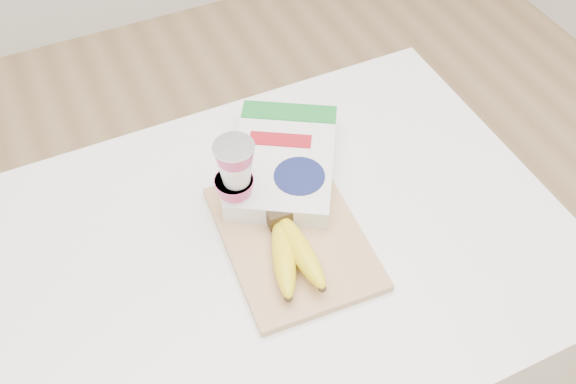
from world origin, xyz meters
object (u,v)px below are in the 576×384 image
at_px(table, 260,360).
at_px(yogurt_stack, 235,177).
at_px(cutting_board, 293,237).
at_px(cereal_box, 284,164).
at_px(bananas, 290,248).

xyz_separation_m(table, yogurt_stack, (0.01, 0.09, 0.53)).
distance_m(cutting_board, yogurt_stack, 0.15).
height_order(cutting_board, cereal_box, cereal_box).
bearing_deg(yogurt_stack, bananas, -71.87).
height_order(table, yogurt_stack, yogurt_stack).
relative_size(table, cutting_board, 3.54).
distance_m(table, cereal_box, 0.50).
xyz_separation_m(table, cereal_box, (0.13, 0.14, 0.46)).
relative_size(bananas, cereal_box, 0.60).
bearing_deg(bananas, table, 139.49).
height_order(cutting_board, bananas, bananas).
height_order(table, bananas, bananas).
bearing_deg(table, yogurt_stack, 83.00).
relative_size(bananas, yogurt_stack, 1.21).
bearing_deg(cereal_box, yogurt_stack, -123.79).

